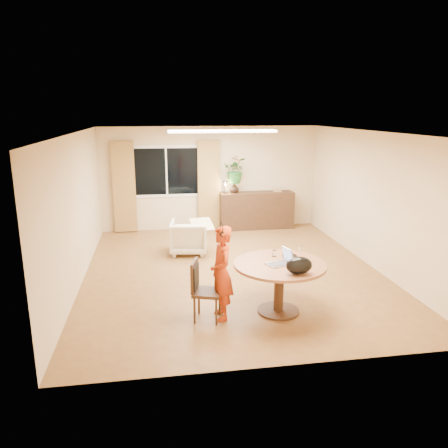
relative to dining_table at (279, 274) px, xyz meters
The scene contains 24 objects.
floor 1.97m from the dining_table, 101.94° to the left, with size 6.50×6.50×0.00m, color brown.
ceiling 2.73m from the dining_table, 101.94° to the left, with size 6.50×6.50×0.00m, color white.
wall_back 5.14m from the dining_table, 94.35° to the left, with size 5.50×5.50×0.00m, color tan.
wall_left 3.69m from the dining_table, 149.78° to the left, with size 6.50×6.50×0.00m, color tan.
wall_right 3.07m from the dining_table, 37.71° to the left, with size 6.50×6.50×0.00m, color tan.
window 5.35m from the dining_table, 106.38° to the left, with size 1.70×0.03×1.30m.
curtain_left 5.62m from the dining_table, 116.98° to the left, with size 0.55×0.08×2.25m, color olive.
curtain_right 5.03m from the dining_table, 95.01° to the left, with size 0.55×0.08×2.25m, color olive.
ceiling_panel 3.62m from the dining_table, 97.28° to the left, with size 2.20×0.35×0.05m, color white.
dining_table is the anchor object (origin of this frame).
dining_chair 1.11m from the dining_table, behind, with size 0.43×0.39×0.89m, color #301E10, non-canonical shape.
child 0.88m from the dining_table, behind, with size 0.33×0.51×1.39m, color red.
laptop 0.29m from the dining_table, 127.57° to the right, with size 0.36×0.24×0.24m, color #B7B7BC, non-canonical shape.
tumbler 0.39m from the dining_table, 89.21° to the left, with size 0.07×0.07×0.10m, color white, non-canonical shape.
wine_glass 0.47m from the dining_table, 25.59° to the left, with size 0.07×0.07×0.19m, color white, non-canonical shape.
pot_lid 0.40m from the dining_table, 48.83° to the left, with size 0.23×0.23×0.04m, color white, non-canonical shape.
handbag 0.57m from the dining_table, 73.60° to the right, with size 0.37×0.22×0.25m, color black, non-canonical shape.
armchair 3.27m from the dining_table, 109.91° to the left, with size 0.76×0.78×0.71m, color beige.
throw 3.09m from the dining_table, 105.77° to the left, with size 0.45×0.55×0.03m, color beige, non-canonical shape.
sideboard 4.90m from the dining_table, 80.82° to the left, with size 1.90×0.46×0.95m, color #301E10.
vase 4.86m from the dining_table, 87.72° to the left, with size 0.24×0.24×0.25m, color black.
bouquet 4.93m from the dining_table, 87.27° to the left, with size 0.59×0.51×0.66m, color #276827.
book_stack 5.03m from the dining_table, 74.71° to the left, with size 0.20×0.15×0.08m, color #94704B, non-canonical shape.
desk_lamp 4.81m from the dining_table, 90.54° to the left, with size 0.14×0.14×0.33m, color black, non-canonical shape.
Camera 1 is at (-1.39, -7.72, 2.97)m, focal length 35.00 mm.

